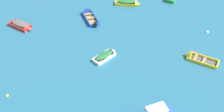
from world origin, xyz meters
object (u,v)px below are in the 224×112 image
at_px(rowboat_white_foreground_center, 107,54).
at_px(rowboat_yellow_near_camera, 130,3).
at_px(rowboat_red_near_left, 23,26).
at_px(mooring_buoy_near_foreground, 7,96).
at_px(mooring_buoy_between_boats_left, 207,32).
at_px(rowboat_yellow_midfield_left, 193,57).
at_px(rowboat_blue_back_row_left, 88,14).

xyz_separation_m(rowboat_white_foreground_center, rowboat_yellow_near_camera, (3.61, 10.91, 0.03)).
xyz_separation_m(rowboat_red_near_left, mooring_buoy_near_foreground, (0.67, -11.03, -0.31)).
xyz_separation_m(rowboat_yellow_near_camera, mooring_buoy_near_foreground, (-13.13, -16.07, -0.30)).
bearing_deg(mooring_buoy_between_boats_left, rowboat_yellow_midfield_left, -123.72).
xyz_separation_m(rowboat_blue_back_row_left, mooring_buoy_between_boats_left, (14.51, -4.57, -0.20)).
xyz_separation_m(rowboat_red_near_left, rowboat_blue_back_row_left, (7.97, 2.53, -0.11)).
height_order(rowboat_white_foreground_center, mooring_buoy_near_foreground, rowboat_white_foreground_center).
relative_size(rowboat_yellow_near_camera, mooring_buoy_near_foreground, 12.55).
bearing_deg(rowboat_blue_back_row_left, rowboat_yellow_near_camera, 23.26).
relative_size(rowboat_yellow_midfield_left, rowboat_blue_back_row_left, 0.84).
height_order(rowboat_white_foreground_center, mooring_buoy_between_boats_left, rowboat_white_foreground_center).
height_order(mooring_buoy_between_boats_left, mooring_buoy_near_foreground, mooring_buoy_between_boats_left).
distance_m(rowboat_yellow_midfield_left, rowboat_blue_back_row_left, 14.67).
bearing_deg(rowboat_red_near_left, rowboat_yellow_midfield_left, -19.10).
height_order(rowboat_blue_back_row_left, rowboat_yellow_near_camera, rowboat_blue_back_row_left).
bearing_deg(mooring_buoy_between_boats_left, rowboat_blue_back_row_left, 162.52).
xyz_separation_m(rowboat_yellow_midfield_left, rowboat_red_near_left, (-19.36, 6.70, 0.15)).
xyz_separation_m(rowboat_white_foreground_center, mooring_buoy_between_boats_left, (12.28, 3.83, -0.26)).
relative_size(rowboat_red_near_left, mooring_buoy_between_boats_left, 9.01).
bearing_deg(rowboat_white_foreground_center, rowboat_blue_back_row_left, 104.81).
bearing_deg(mooring_buoy_between_boats_left, mooring_buoy_near_foreground, -157.58).
relative_size(rowboat_yellow_midfield_left, mooring_buoy_between_boats_left, 9.87).
bearing_deg(mooring_buoy_near_foreground, rowboat_red_near_left, 93.49).
relative_size(rowboat_red_near_left, mooring_buoy_near_foreground, 11.68).
bearing_deg(rowboat_yellow_midfield_left, rowboat_blue_back_row_left, 140.96).
bearing_deg(rowboat_yellow_midfield_left, rowboat_yellow_near_camera, 115.31).
relative_size(rowboat_white_foreground_center, rowboat_yellow_near_camera, 0.79).
distance_m(rowboat_white_foreground_center, mooring_buoy_near_foreground, 10.83).
relative_size(rowboat_yellow_midfield_left, rowboat_white_foreground_center, 1.29).
distance_m(rowboat_white_foreground_center, rowboat_red_near_left, 11.76).
bearing_deg(mooring_buoy_between_boats_left, rowboat_white_foreground_center, -162.67).
distance_m(rowboat_white_foreground_center, rowboat_yellow_near_camera, 11.49).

